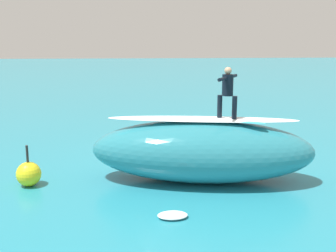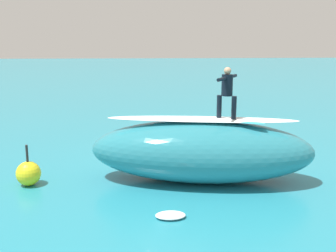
% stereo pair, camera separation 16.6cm
% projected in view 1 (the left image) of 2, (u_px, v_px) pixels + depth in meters
% --- Properties ---
extents(ground_plane, '(120.00, 120.00, 0.00)m').
position_uv_depth(ground_plane, '(182.00, 160.00, 14.61)').
color(ground_plane, teal).
extents(wave_crest, '(6.74, 3.30, 1.81)m').
position_uv_depth(wave_crest, '(202.00, 151.00, 12.43)').
color(wave_crest, teal).
rests_on(wave_crest, ground_plane).
extents(wave_foam_lip, '(5.56, 1.62, 0.08)m').
position_uv_depth(wave_foam_lip, '(202.00, 119.00, 12.22)').
color(wave_foam_lip, white).
rests_on(wave_foam_lip, wave_crest).
extents(surfboard_riding, '(2.20, 1.59, 0.07)m').
position_uv_depth(surfboard_riding, '(227.00, 120.00, 12.17)').
color(surfboard_riding, '#33B2D1').
rests_on(surfboard_riding, wave_crest).
extents(surfer_riding, '(0.80, 1.24, 1.47)m').
position_uv_depth(surfer_riding, '(228.00, 89.00, 11.98)').
color(surfer_riding, black).
rests_on(surfer_riding, surfboard_riding).
extents(surfboard_paddling, '(1.29, 2.22, 0.10)m').
position_uv_depth(surfboard_paddling, '(122.00, 153.00, 15.36)').
color(surfboard_paddling, '#E0563D').
rests_on(surfboard_paddling, ground_plane).
extents(surfer_paddling, '(0.83, 1.63, 0.30)m').
position_uv_depth(surfer_paddling, '(123.00, 147.00, 15.44)').
color(surfer_paddling, black).
rests_on(surfer_paddling, surfboard_paddling).
extents(buoy_marker, '(0.70, 0.70, 1.19)m').
position_uv_depth(buoy_marker, '(29.00, 174.00, 12.11)').
color(buoy_marker, yellow).
rests_on(buoy_marker, ground_plane).
extents(foam_patch_near, '(0.93, 0.85, 0.16)m').
position_uv_depth(foam_patch_near, '(154.00, 152.00, 15.33)').
color(foam_patch_near, white).
rests_on(foam_patch_near, ground_plane).
extents(foam_patch_mid, '(0.73, 0.50, 0.13)m').
position_uv_depth(foam_patch_mid, '(173.00, 215.00, 10.05)').
color(foam_patch_mid, white).
rests_on(foam_patch_mid, ground_plane).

